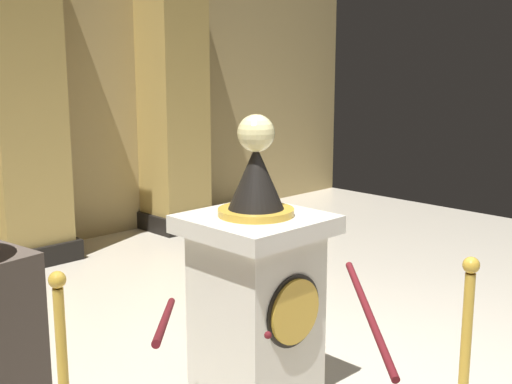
% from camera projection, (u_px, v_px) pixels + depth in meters
% --- Properties ---
extents(back_wall, '(10.20, 0.16, 3.65)m').
position_uv_depth(back_wall, '(0.00, 73.00, 6.47)').
color(back_wall, tan).
rests_on(back_wall, ground_plane).
extents(pedestal_clock, '(0.71, 0.71, 1.66)m').
position_uv_depth(pedestal_clock, '(257.00, 290.00, 3.75)').
color(pedestal_clock, silver).
rests_on(pedestal_clock, ground_plane).
extents(velvet_rope, '(1.36, 1.36, 0.22)m').
position_uv_depth(velvet_rope, '(268.00, 317.00, 3.04)').
color(velvet_rope, '#591419').
extents(column_right, '(0.75, 0.75, 3.51)m').
position_uv_depth(column_right, '(171.00, 78.00, 7.52)').
color(column_right, black).
rests_on(column_right, ground_plane).
extents(column_centre_rear, '(0.83, 0.83, 3.51)m').
position_uv_depth(column_centre_rear, '(16.00, 82.00, 6.25)').
color(column_centre_rear, black).
rests_on(column_centre_rear, ground_plane).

